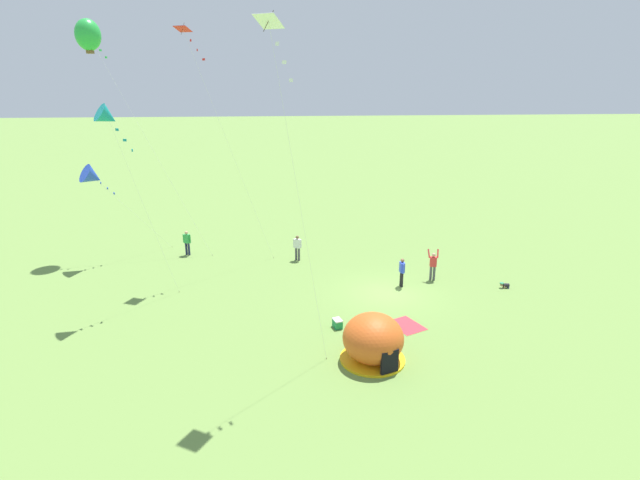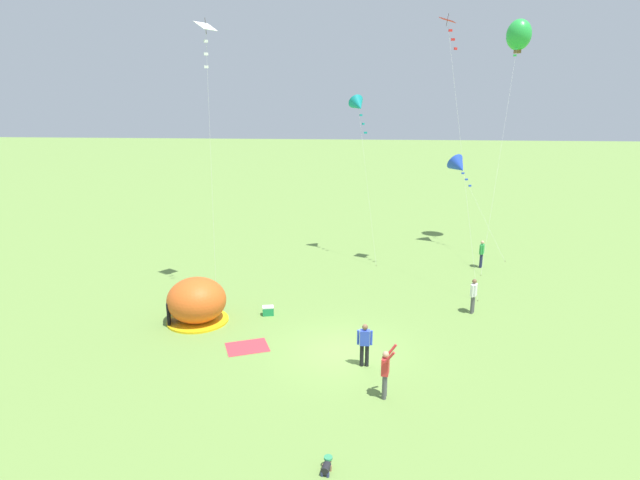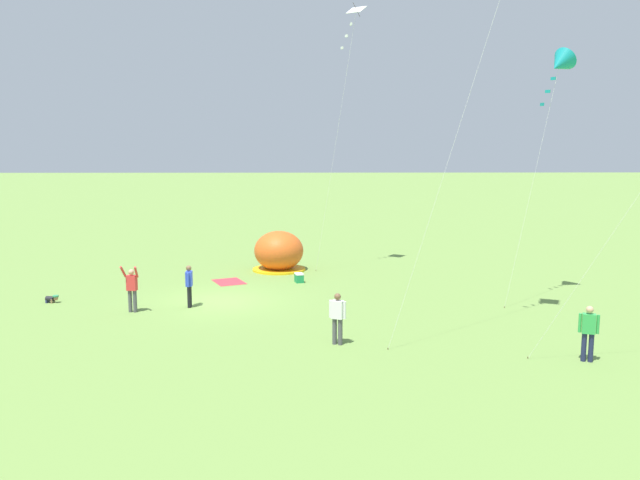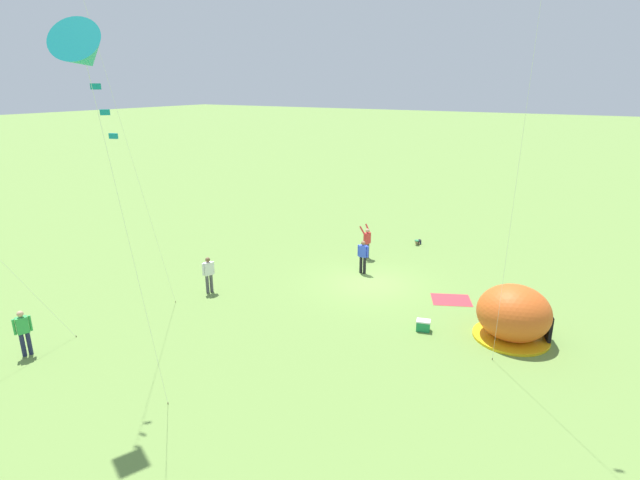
# 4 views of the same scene
# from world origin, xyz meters

# --- Properties ---
(ground_plane) EXTENTS (300.00, 300.00, 0.00)m
(ground_plane) POSITION_xyz_m (0.00, 0.00, 0.00)
(ground_plane) COLOR olive
(popup_tent) EXTENTS (2.81, 2.81, 2.10)m
(popup_tent) POSITION_xyz_m (-6.89, 2.21, 1.00)
(popup_tent) COLOR #D8591E
(popup_tent) RESTS_ON ground
(picnic_blanket) EXTENTS (2.08, 1.88, 0.01)m
(picnic_blanket) POSITION_xyz_m (-3.94, -0.06, 0.01)
(picnic_blanket) COLOR #CC333D
(picnic_blanket) RESTS_ON ground
(cooler_box) EXTENTS (0.61, 0.49, 0.44)m
(cooler_box) POSITION_xyz_m (-3.81, 3.33, 0.22)
(cooler_box) COLOR #1E8C4C
(cooler_box) RESTS_ON ground
(toddler_crawling) EXTENTS (0.29, 0.55, 0.32)m
(toddler_crawling) POSITION_xyz_m (0.10, -6.95, 0.18)
(toddler_crawling) COLOR black
(toddler_crawling) RESTS_ON ground
(person_near_tent) EXTENTS (0.37, 0.55, 1.72)m
(person_near_tent) POSITION_xyz_m (5.94, 4.75, 0.96)
(person_near_tent) COLOR #4C4C51
(person_near_tent) RESTS_ON ground
(person_watching_sky) EXTENTS (0.36, 0.56, 1.72)m
(person_watching_sky) POSITION_xyz_m (7.73, 12.22, 0.96)
(person_watching_sky) COLOR #1E2347
(person_watching_sky) RESTS_ON ground
(person_with_toddler) EXTENTS (0.59, 0.25, 1.72)m
(person_with_toddler) POSITION_xyz_m (0.92, -1.04, 0.96)
(person_with_toddler) COLOR black
(person_with_toddler) RESTS_ON ground
(person_arms_raised) EXTENTS (0.52, 0.67, 1.89)m
(person_arms_raised) POSITION_xyz_m (1.69, -3.13, 1.00)
(person_arms_raised) COLOR #4C4C51
(person_arms_raised) RESTS_ON ground
(kite_teal) EXTENTS (2.19, 3.09, 10.46)m
(kite_teal) POSITION_xyz_m (-0.15, 14.02, 9.80)
(kite_teal) COLOR silver
(kite_teal) RESTS_ON ground
(kite_white) EXTENTS (1.08, 2.64, 13.72)m
(kite_white) POSITION_xyz_m (-7.10, 6.11, 12.83)
(kite_white) COLOR silver
(kite_white) RESTS_ON ground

